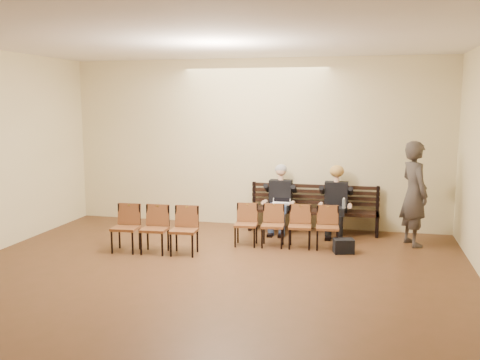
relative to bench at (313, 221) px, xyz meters
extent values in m
plane|color=#54311C|center=(-1.27, -4.65, -0.23)|extent=(10.00, 10.00, 0.00)
cube|color=beige|center=(-1.27, 0.35, 1.52)|extent=(8.00, 0.02, 3.50)
cube|color=white|center=(-1.27, -4.65, 3.27)|extent=(8.00, 10.00, 0.02)
cube|color=black|center=(0.00, 0.00, 0.00)|extent=(2.60, 0.90, 0.45)
cube|color=silver|center=(-0.62, -0.29, 0.35)|extent=(0.39, 0.33, 0.26)
cylinder|color=silver|center=(0.62, -0.42, 0.33)|extent=(0.07, 0.07, 0.21)
cube|color=black|center=(0.68, -1.44, -0.10)|extent=(0.39, 0.32, 0.25)
imported|color=#38322E|center=(1.88, -0.60, 0.88)|extent=(0.81, 0.95, 2.20)
cube|color=brown|center=(-2.52, -2.19, 0.19)|extent=(1.52, 0.54, 0.83)
cube|color=brown|center=(-0.35, -1.28, 0.16)|extent=(1.90, 0.56, 0.77)
camera|label=1|loc=(1.02, -10.63, 2.37)|focal=40.00mm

